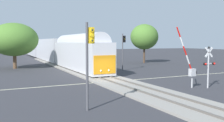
{
  "coord_description": "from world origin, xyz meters",
  "views": [
    {
      "loc": [
        -11.53,
        -23.84,
        4.28
      ],
      "look_at": [
        1.33,
        2.7,
        2.0
      ],
      "focal_mm": 39.55,
      "sensor_mm": 36.0,
      "label": 1
    }
  ],
  "objects": [
    {
      "name": "crossing_signal_mast",
      "position": [
        6.37,
        -7.38,
        2.39
      ],
      "size": [
        1.36,
        0.44,
        3.91
      ],
      "color": "#B2B2B7",
      "rests_on": "ground"
    },
    {
      "name": "maple_right_background",
      "position": [
        16.25,
        18.43,
        5.32
      ],
      "size": [
        5.63,
        5.63,
        7.89
      ],
      "color": "#4C3828",
      "rests_on": "ground"
    },
    {
      "name": "railway_track",
      "position": [
        0.0,
        0.0,
        0.1
      ],
      "size": [
        4.4,
        80.0,
        0.32
      ],
      "color": "gray",
      "rests_on": "ground"
    },
    {
      "name": "ground_plane",
      "position": [
        0.0,
        0.0,
        0.0
      ],
      "size": [
        220.0,
        220.0,
        0.0
      ],
      "primitive_type": "plane",
      "color": "#333338"
    },
    {
      "name": "road_centre_stripe",
      "position": [
        0.0,
        0.0,
        0.0
      ],
      "size": [
        44.0,
        0.2,
        0.01
      ],
      "color": "beige",
      "rests_on": "ground"
    },
    {
      "name": "traffic_signal_near_left",
      "position": [
        -6.18,
        -9.57,
        3.67
      ],
      "size": [
        0.53,
        0.38,
        5.48
      ],
      "color": "#4C4C51",
      "rests_on": "ground"
    },
    {
      "name": "oak_behind_train",
      "position": [
        -8.38,
        18.51,
        4.66
      ],
      "size": [
        7.53,
        7.53,
        7.32
      ],
      "color": "brown",
      "rests_on": "ground"
    },
    {
      "name": "crossing_gate_near",
      "position": [
        4.98,
        -6.57,
        1.88
      ],
      "size": [
        2.51,
        0.4,
        5.62
      ],
      "color": "#B7B7BC",
      "rests_on": "ground"
    },
    {
      "name": "traffic_signal_far_side",
      "position": [
        5.99,
        8.42,
        3.7
      ],
      "size": [
        0.53,
        0.38,
        5.52
      ],
      "color": "#4C4C51",
      "rests_on": "ground"
    },
    {
      "name": "commuter_train",
      "position": [
        0.0,
        30.5,
        2.74
      ],
      "size": [
        3.04,
        61.44,
        5.16
      ],
      "color": "silver",
      "rests_on": "railway_track"
    }
  ]
}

